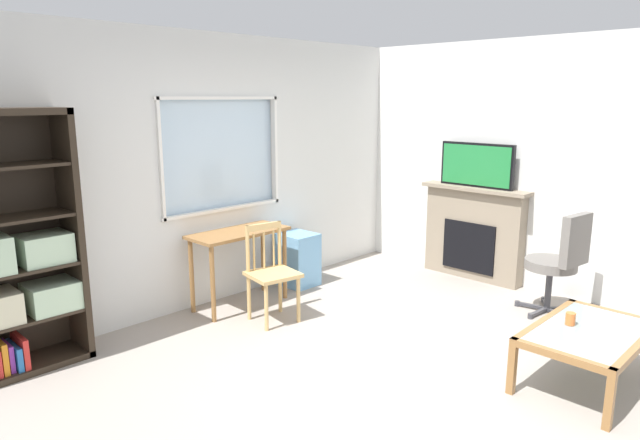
{
  "coord_description": "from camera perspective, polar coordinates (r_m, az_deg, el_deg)",
  "views": [
    {
      "loc": [
        -3.26,
        -2.31,
        2.04
      ],
      "look_at": [
        0.06,
        0.93,
        1.02
      ],
      "focal_mm": 31.67,
      "sensor_mm": 36.0,
      "label": 1
    }
  ],
  "objects": [
    {
      "name": "ground",
      "position": [
        4.49,
        8.28,
        -14.96
      ],
      "size": [
        6.03,
        5.69,
        0.02
      ],
      "primitive_type": "cube",
      "color": "#9E9389"
    },
    {
      "name": "wall_back_with_window",
      "position": [
        5.72,
        -10.68,
        4.76
      ],
      "size": [
        5.03,
        0.15,
        2.64
      ],
      "color": "silver",
      "rests_on": "ground"
    },
    {
      "name": "wall_right",
      "position": [
        6.31,
        22.64,
        4.86
      ],
      "size": [
        0.12,
        4.89,
        2.64
      ],
      "primitive_type": "cube",
      "color": "silver",
      "rests_on": "ground"
    },
    {
      "name": "bookshelf",
      "position": [
        4.75,
        -28.56,
        -3.8
      ],
      "size": [
        0.9,
        0.38,
        1.96
      ],
      "color": "#2D2319",
      "rests_on": "ground"
    },
    {
      "name": "desk_under_window",
      "position": [
        5.58,
        -8.19,
        -2.4
      ],
      "size": [
        0.99,
        0.44,
        0.76
      ],
      "color": "olive",
      "rests_on": "ground"
    },
    {
      "name": "wooden_chair",
      "position": [
        5.22,
        -4.97,
        -5.25
      ],
      "size": [
        0.48,
        0.47,
        0.9
      ],
      "color": "tan",
      "rests_on": "ground"
    },
    {
      "name": "plastic_drawer_unit",
      "position": [
        6.23,
        -2.29,
        -3.97
      ],
      "size": [
        0.35,
        0.4,
        0.58
      ],
      "primitive_type": "cube",
      "color": "#72ADDB",
      "rests_on": "ground"
    },
    {
      "name": "fireplace",
      "position": [
        6.64,
        15.24,
        -1.21
      ],
      "size": [
        0.26,
        1.25,
        1.06
      ],
      "color": "gray",
      "rests_on": "ground"
    },
    {
      "name": "tv",
      "position": [
        6.5,
        15.55,
        5.37
      ],
      "size": [
        0.06,
        0.87,
        0.49
      ],
      "color": "black",
      "rests_on": "fireplace"
    },
    {
      "name": "office_chair",
      "position": [
        5.76,
        23.08,
        -3.61
      ],
      "size": [
        0.57,
        0.58,
        1.0
      ],
      "color": "slate",
      "rests_on": "ground"
    },
    {
      "name": "coffee_table",
      "position": [
        4.55,
        25.55,
        -10.58
      ],
      "size": [
        1.08,
        0.69,
        0.41
      ],
      "color": "#8C9E99",
      "rests_on": "ground"
    },
    {
      "name": "sippy_cup",
      "position": [
        4.55,
        23.98,
        -9.1
      ],
      "size": [
        0.07,
        0.07,
        0.09
      ],
      "primitive_type": "cylinder",
      "color": "orange",
      "rests_on": "coffee_table"
    }
  ]
}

